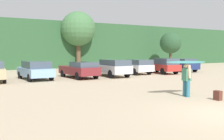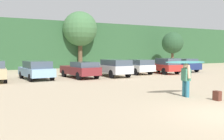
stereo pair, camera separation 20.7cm
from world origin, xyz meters
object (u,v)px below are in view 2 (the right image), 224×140
(backpack_dropped, at_px, (217,96))
(parked_car_navy, at_px, (183,65))
(parked_car_sky_blue, at_px, (36,70))
(surfboard_teal, at_px, (186,62))
(parked_car_maroon, at_px, (81,69))
(parked_car_white, at_px, (136,66))
(parked_car_silver, at_px, (112,67))
(parked_car_red, at_px, (163,66))
(person_adult, at_px, (186,78))

(backpack_dropped, bearing_deg, parked_car_navy, 50.93)
(parked_car_sky_blue, distance_m, surfboard_teal, 12.46)
(parked_car_maroon, distance_m, surfboard_teal, 10.93)
(parked_car_white, height_order, surfboard_teal, surfboard_teal)
(parked_car_navy, bearing_deg, parked_car_silver, 97.91)
(parked_car_silver, relative_size, parked_car_white, 1.11)
(parked_car_red, distance_m, parked_car_navy, 3.69)
(parked_car_maroon, height_order, backpack_dropped, parked_car_maroon)
(parked_car_sky_blue, height_order, parked_car_silver, parked_car_silver)
(parked_car_navy, xyz_separation_m, surfboard_teal, (-11.32, -11.78, 0.98))
(parked_car_sky_blue, xyz_separation_m, parked_car_silver, (6.53, -0.83, 0.05))
(parked_car_red, bearing_deg, backpack_dropped, 153.73)
(parked_car_silver, bearing_deg, parked_car_navy, -83.72)
(parked_car_maroon, bearing_deg, surfboard_teal, -178.28)
(parked_car_maroon, xyz_separation_m, parked_car_white, (6.27, 0.83, 0.04))
(person_adult, bearing_deg, parked_car_maroon, -72.45)
(parked_car_silver, relative_size, surfboard_teal, 2.03)
(parked_car_red, height_order, backpack_dropped, parked_car_red)
(parked_car_sky_blue, height_order, backpack_dropped, parked_car_sky_blue)
(parked_car_sky_blue, relative_size, surfboard_teal, 1.86)
(parked_car_silver, distance_m, parked_car_red, 6.10)
(parked_car_silver, distance_m, parked_car_white, 3.45)
(person_adult, bearing_deg, parked_car_red, -114.52)
(parked_car_navy, bearing_deg, backpack_dropped, 141.91)
(parked_car_silver, height_order, parked_car_red, parked_car_red)
(backpack_dropped, bearing_deg, parked_car_silver, 84.74)
(parked_car_white, distance_m, parked_car_navy, 6.38)
(parked_car_navy, bearing_deg, parked_car_sky_blue, 92.22)
(parked_car_sky_blue, xyz_separation_m, parked_car_white, (9.82, 0.21, -0.01))
(parked_car_sky_blue, height_order, parked_car_red, parked_car_red)
(person_adult, bearing_deg, parked_car_navy, -122.96)
(parked_car_silver, height_order, person_adult, person_adult)
(parked_car_navy, distance_m, backpack_dropped, 17.12)
(parked_car_red, xyz_separation_m, parked_car_navy, (3.58, 0.89, -0.04))
(parked_car_red, bearing_deg, person_adult, 148.59)
(backpack_dropped, bearing_deg, parked_car_sky_blue, 112.70)
(person_adult, bearing_deg, backpack_dropped, 122.42)
(parked_car_sky_blue, bearing_deg, surfboard_teal, -161.29)
(surfboard_teal, bearing_deg, parked_car_white, -100.04)
(parked_car_silver, bearing_deg, parked_car_sky_blue, 82.15)
(parked_car_sky_blue, relative_size, parked_car_navy, 1.05)
(parked_car_silver, xyz_separation_m, person_adult, (-1.68, -10.69, 0.11))
(parked_car_sky_blue, bearing_deg, backpack_dropped, -161.71)
(parked_car_silver, distance_m, person_adult, 10.82)
(surfboard_teal, bearing_deg, parked_car_red, -112.43)
(parked_car_maroon, bearing_deg, parked_car_red, -94.74)
(parked_car_sky_blue, distance_m, parked_car_red, 12.63)
(parked_car_white, bearing_deg, parked_car_maroon, 96.15)
(backpack_dropped, bearing_deg, parked_car_white, 71.46)
(parked_car_navy, height_order, backpack_dropped, parked_car_navy)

